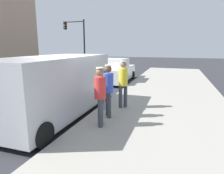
{
  "coord_description": "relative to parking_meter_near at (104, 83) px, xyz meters",
  "views": [
    {
      "loc": [
        3.84,
        -6.27,
        2.49
      ],
      "look_at": [
        1.65,
        0.32,
        1.05
      ],
      "focal_mm": 31.63,
      "sensor_mm": 36.0,
      "label": 1
    }
  ],
  "objects": [
    {
      "name": "traffic_light_corner",
      "position": [
        -7.79,
        12.6,
        2.34
      ],
      "size": [
        2.48,
        0.42,
        5.2
      ],
      "color": "black",
      "rests_on": "ground"
    },
    {
      "name": "pedestrian_in_yellow",
      "position": [
        0.56,
        0.55,
        0.01
      ],
      "size": [
        0.34,
        0.34,
        1.8
      ],
      "color": "#383D47",
      "rests_on": "sidewalk_slab"
    },
    {
      "name": "pedestrian_in_blue",
      "position": [
        0.38,
        -0.61,
        -0.02
      ],
      "size": [
        0.34,
        0.34,
        1.75
      ],
      "color": "#383D47",
      "rests_on": "sidewalk_slab"
    },
    {
      "name": "parked_van",
      "position": [
        -1.5,
        -0.78,
        -0.03
      ],
      "size": [
        2.14,
        5.21,
        2.15
      ],
      "color": "#BCBCC1",
      "rests_on": "ground"
    },
    {
      "name": "ground_plane",
      "position": [
        -1.35,
        -0.32,
        -1.18
      ],
      "size": [
        80.0,
        80.0,
        0.0
      ],
      "primitive_type": "plane",
      "color": "#2D2D33"
    },
    {
      "name": "parked_sedan_ahead",
      "position": [
        -1.65,
        6.66,
        -0.43
      ],
      "size": [
        1.98,
        4.42,
        1.65
      ],
      "color": "white",
      "rests_on": "ground"
    },
    {
      "name": "sidewalk_slab",
      "position": [
        2.15,
        -0.32,
        -1.11
      ],
      "size": [
        5.0,
        32.0,
        0.15
      ],
      "primitive_type": "cube",
      "color": "#9E998E",
      "rests_on": "ground"
    },
    {
      "name": "parking_meter_near",
      "position": [
        0.0,
        0.0,
        0.0
      ],
      "size": [
        0.14,
        0.18,
        1.52
      ],
      "color": "gray",
      "rests_on": "sidewalk_slab"
    },
    {
      "name": "pedestrian_in_red",
      "position": [
        0.41,
        -1.41,
        -0.02
      ],
      "size": [
        0.34,
        0.35,
        1.75
      ],
      "color": "#383D47",
      "rests_on": "sidewalk_slab"
    }
  ]
}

